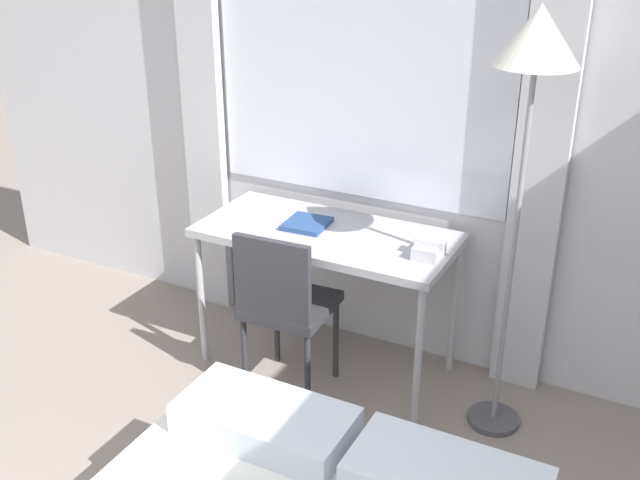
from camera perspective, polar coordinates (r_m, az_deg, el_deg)
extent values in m
cube|color=silver|center=(3.74, 6.78, 10.14)|extent=(5.64, 0.05, 2.70)
cube|color=white|center=(3.75, 3.06, 14.23)|extent=(1.58, 0.01, 1.50)
cube|color=silver|center=(4.23, -9.02, 11.02)|extent=(0.24, 0.06, 2.60)
cube|color=silver|center=(3.51, 16.72, 7.48)|extent=(0.24, 0.06, 2.60)
cube|color=#B2B2B7|center=(3.69, 0.51, 0.39)|extent=(1.28, 0.60, 0.04)
cylinder|color=#B2B2B7|center=(3.95, -9.03, -4.51)|extent=(0.04, 0.04, 0.74)
cylinder|color=#B2B2B7|center=(3.46, 7.49, -8.94)|extent=(0.04, 0.04, 0.74)
cylinder|color=#B2B2B7|center=(4.33, -5.04, -1.58)|extent=(0.04, 0.04, 0.74)
cylinder|color=#B2B2B7|center=(3.89, 10.17, -5.11)|extent=(0.04, 0.04, 0.74)
cube|color=#333338|center=(3.65, -2.27, -4.97)|extent=(0.42, 0.42, 0.05)
cube|color=#333338|center=(3.41, -3.68, -3.05)|extent=(0.38, 0.06, 0.40)
cylinder|color=#333338|center=(3.73, -5.75, -8.90)|extent=(0.03, 0.03, 0.44)
cylinder|color=#333338|center=(3.59, -0.96, -10.18)|extent=(0.03, 0.03, 0.44)
cylinder|color=#333338|center=(3.98, -3.32, -6.47)|extent=(0.03, 0.03, 0.44)
cylinder|color=#333338|center=(3.85, 1.21, -7.55)|extent=(0.03, 0.03, 0.44)
cube|color=silver|center=(2.78, -4.19, -13.55)|extent=(0.64, 0.32, 0.12)
cylinder|color=#4C4C51|center=(3.75, 13.05, -13.14)|extent=(0.24, 0.24, 0.03)
cylinder|color=gray|center=(3.31, 14.42, -1.48)|extent=(0.02, 0.02, 1.66)
cone|color=silver|center=(3.03, 16.32, 14.77)|extent=(0.33, 0.33, 0.23)
cube|color=silver|center=(3.45, 8.34, -0.75)|extent=(0.12, 0.17, 0.06)
cube|color=silver|center=(3.43, 8.39, -0.10)|extent=(0.14, 0.06, 0.02)
cube|color=navy|center=(3.74, -1.01, 1.25)|extent=(0.22, 0.23, 0.02)
cube|color=white|center=(3.74, -1.01, 1.32)|extent=(0.20, 0.22, 0.01)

